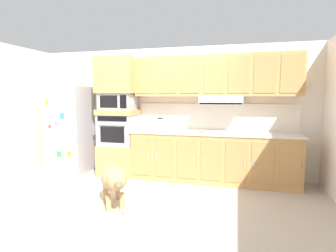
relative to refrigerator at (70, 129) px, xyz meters
The scene contains 17 objects.
ground_plane 2.32m from the refrigerator, 18.45° to the right, with size 9.60×9.60×0.00m, color #B2A899.
back_kitchen_wall 2.11m from the refrigerator, 11.93° to the left, with size 6.20×0.12×2.50m, color silver.
side_panel_left 1.09m from the refrigerator, 138.33° to the right, with size 0.12×7.10×2.50m, color silver.
refrigerator is the anchor object (origin of this frame).
oven_base_cabinet 1.21m from the refrigerator, ahead, with size 0.74×0.62×0.60m, color tan.
built_in_oven 1.07m from the refrigerator, ahead, with size 0.70×0.62×0.60m.
appliance_mid_shelf 1.13m from the refrigerator, ahead, with size 0.74×0.62×0.10m, color tan.
microwave 1.21m from the refrigerator, ahead, with size 0.64×0.54×0.32m.
appliance_upper_cabinet 1.52m from the refrigerator, ahead, with size 0.74×0.62×0.68m, color tan.
lower_cabinet_run 2.95m from the refrigerator, ahead, with size 2.97×0.63×0.88m.
countertop_slab 2.92m from the refrigerator, ahead, with size 3.01×0.64×0.04m, color beige.
backsplash_panel 2.95m from the refrigerator, ahead, with size 3.01×0.02×0.50m, color white.
upper_cabinet_with_hood 3.11m from the refrigerator, ahead, with size 2.97×0.48×0.88m.
screwdriver 2.75m from the refrigerator, ahead, with size 0.16×0.17×0.03m.
electric_kettle 1.94m from the refrigerator, ahead, with size 0.17×0.17×0.24m.
dog 2.29m from the refrigerator, 40.79° to the right, with size 0.66×0.92×0.65m.
dog_food_bowl 2.70m from the refrigerator, 38.87° to the right, with size 0.20×0.20×0.06m.
Camera 1 is at (1.30, -4.07, 1.56)m, focal length 28.34 mm.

